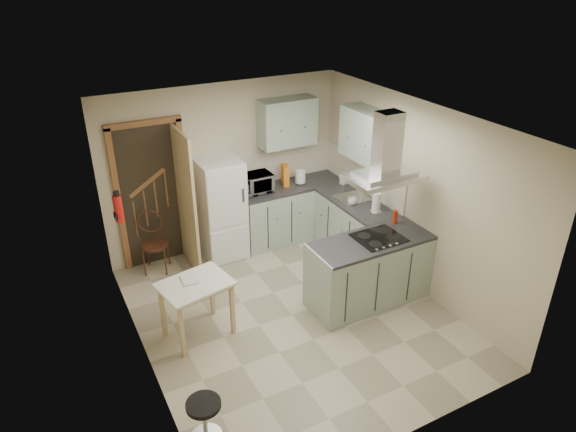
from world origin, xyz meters
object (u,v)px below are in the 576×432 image
fridge (221,209)px  bentwood_chair (155,245)px  peninsula (370,270)px  extractor_hood (384,177)px  drop_leaf_table (197,309)px  stool (205,420)px  microwave (255,183)px

fridge → bentwood_chair: fridge is taller
peninsula → extractor_hood: (0.10, 0.00, 1.27)m
drop_leaf_table → stool: bearing=-117.7°
drop_leaf_table → extractor_hood: bearing=-20.2°
fridge → drop_leaf_table: size_ratio=1.93×
extractor_hood → fridge: bearing=123.8°
extractor_hood → stool: (-2.71, -1.05, -1.50)m
fridge → stool: 3.38m
drop_leaf_table → fridge: bearing=48.6°
fridge → peninsula: (1.22, -1.98, -0.30)m
peninsula → microwave: (-0.68, 2.00, 0.59)m
fridge → peninsula: 2.35m
stool → bentwood_chair: bearing=83.0°
stool → microwave: size_ratio=0.87×
drop_leaf_table → stool: size_ratio=1.79×
fridge → extractor_hood: size_ratio=1.67×
extractor_hood → microwave: extractor_hood is taller
bentwood_chair → stool: bearing=-72.7°
fridge → peninsula: size_ratio=0.97×
fridge → extractor_hood: 2.57m
fridge → microwave: fridge is taller
peninsula → extractor_hood: bearing=0.0°
bentwood_chair → stool: bentwood_chair is taller
microwave → extractor_hood: bearing=-69.4°
bentwood_chair → fridge: bearing=23.3°
stool → microwave: microwave is taller
extractor_hood → microwave: 2.25m
stool → extractor_hood: bearing=21.3°
stool → peninsula: bearing=22.0°
peninsula → microwave: 2.19m
peninsula → bentwood_chair: size_ratio=1.89×
drop_leaf_table → microwave: (1.50, 1.62, 0.67)m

